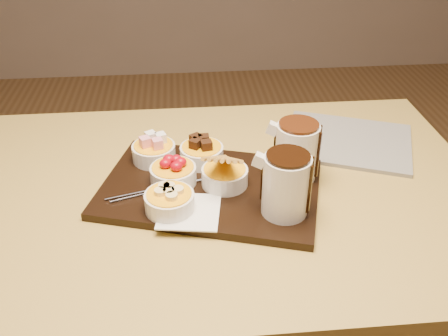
{
  "coord_description": "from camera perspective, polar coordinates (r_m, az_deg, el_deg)",
  "views": [
    {
      "loc": [
        -0.06,
        -0.9,
        1.39
      ],
      "look_at": [
        0.02,
        -0.02,
        0.81
      ],
      "focal_mm": 40.0,
      "sensor_mm": 36.0,
      "label": 1
    }
  ],
  "objects": [
    {
      "name": "newspaper",
      "position": [
        1.3,
        13.89,
        3.0
      ],
      "size": [
        0.38,
        0.34,
        0.01
      ],
      "primitive_type": "cube",
      "rotation": [
        0.0,
        0.0,
        -0.37
      ],
      "color": "beige",
      "rests_on": "dining_table"
    },
    {
      "name": "bowl_strawberries",
      "position": [
        1.08,
        -5.81,
        -0.78
      ],
      "size": [
        0.1,
        0.1,
        0.04
      ],
      "primitive_type": "cylinder",
      "color": "silver",
      "rests_on": "serving_board"
    },
    {
      "name": "dining_table",
      "position": [
        1.16,
        -0.92,
        -6.2
      ],
      "size": [
        1.2,
        0.8,
        0.75
      ],
      "color": "#B39542",
      "rests_on": "ground"
    },
    {
      "name": "bowl_cake",
      "position": [
        1.15,
        -2.56,
        1.59
      ],
      "size": [
        0.1,
        0.1,
        0.04
      ],
      "primitive_type": "cylinder",
      "color": "silver",
      "rests_on": "serving_board"
    },
    {
      "name": "bowl_marshmallows",
      "position": [
        1.16,
        -8.01,
        1.76
      ],
      "size": [
        0.1,
        0.1,
        0.04
      ],
      "primitive_type": "cylinder",
      "color": "silver",
      "rests_on": "serving_board"
    },
    {
      "name": "bowl_bananas",
      "position": [
        1.0,
        -6.24,
        -3.88
      ],
      "size": [
        0.1,
        0.1,
        0.04
      ],
      "primitive_type": "cylinder",
      "color": "silver",
      "rests_on": "serving_board"
    },
    {
      "name": "bowl_biscotti",
      "position": [
        1.07,
        0.08,
        -1.0
      ],
      "size": [
        0.1,
        0.1,
        0.04
      ],
      "primitive_type": "cylinder",
      "color": "silver",
      "rests_on": "serving_board"
    },
    {
      "name": "pitcher_milk_chocolate",
      "position": [
        1.08,
        8.28,
        1.83
      ],
      "size": [
        0.11,
        0.11,
        0.13
      ],
      "primitive_type": "cylinder",
      "rotation": [
        0.0,
        0.0,
        -0.29
      ],
      "color": "silver",
      "rests_on": "serving_board"
    },
    {
      "name": "fondue_skewers",
      "position": [
        1.07,
        -6.65,
        -2.14
      ],
      "size": [
        0.1,
        0.26,
        0.01
      ],
      "primitive_type": null,
      "rotation": [
        0.0,
        0.0,
        -1.3
      ],
      "color": "silver",
      "rests_on": "serving_board"
    },
    {
      "name": "pitcher_dark_chocolate",
      "position": [
        0.97,
        7.09,
        -2.0
      ],
      "size": [
        0.11,
        0.11,
        0.13
      ],
      "primitive_type": "cylinder",
      "rotation": [
        0.0,
        0.0,
        -0.29
      ],
      "color": "silver",
      "rests_on": "serving_board"
    },
    {
      "name": "napkin",
      "position": [
        1.0,
        -3.99,
        -4.97
      ],
      "size": [
        0.14,
        0.14,
        0.0
      ],
      "primitive_type": "cube",
      "rotation": [
        0.0,
        0.0,
        -0.15
      ],
      "color": "white",
      "rests_on": "serving_board"
    },
    {
      "name": "serving_board",
      "position": [
        1.08,
        -1.58,
        -2.34
      ],
      "size": [
        0.53,
        0.42,
        0.02
      ],
      "primitive_type": "cube",
      "rotation": [
        0.0,
        0.0,
        -0.29
      ],
      "color": "black",
      "rests_on": "dining_table"
    }
  ]
}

